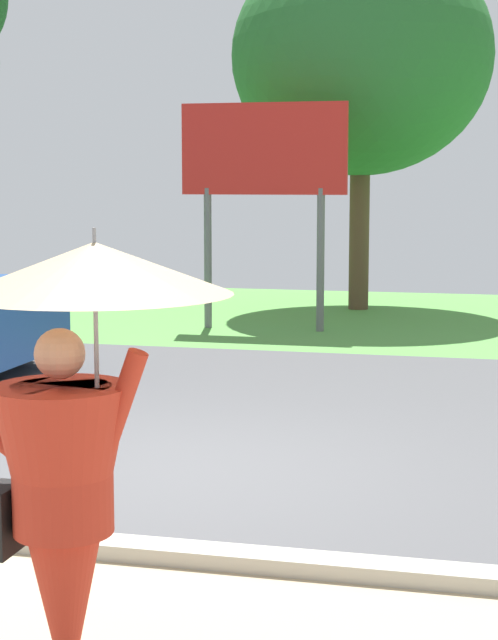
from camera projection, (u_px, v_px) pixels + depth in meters
The scene contains 4 objects.
ground_plane at pixel (261, 401), 11.40m from camera, with size 40.00×22.00×0.20m.
monk_pedestrian at pixel (73, 449), 4.55m from camera, with size 1.17×1.17×2.13m.
roadside_billboard at pixel (264, 165), 16.22m from camera, with size 2.60×0.12×3.50m.
tree_center_back at pixel (362, 57), 18.57m from camera, with size 4.60×4.60×6.58m.
Camera 1 is at (2.51, -7.96, 2.33)m, focal length 59.23 mm.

